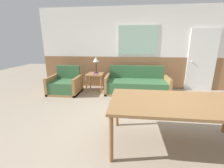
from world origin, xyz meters
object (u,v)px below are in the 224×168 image
object	(u,v)px
table_lamp	(96,60)
couch	(136,85)
side_table	(95,77)
armchair	(65,85)
dining_table	(180,105)

from	to	relation	value
table_lamp	couch	bearing A→B (deg)	-6.77
side_table	couch	bearing A→B (deg)	-2.70
couch	side_table	world-z (taller)	couch
armchair	dining_table	world-z (taller)	armchair
armchair	table_lamp	size ratio (longest dim) A/B	1.80
couch	table_lamp	distance (m)	1.53
armchair	couch	bearing A→B (deg)	2.11
couch	table_lamp	world-z (taller)	table_lamp
armchair	dining_table	distance (m)	3.59
couch	dining_table	distance (m)	2.58
couch	dining_table	bearing A→B (deg)	-78.37
armchair	dining_table	xyz separation A→B (m)	(2.77, -2.24, 0.42)
couch	armchair	distance (m)	2.28
table_lamp	armchair	bearing A→B (deg)	-156.05
side_table	table_lamp	world-z (taller)	table_lamp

